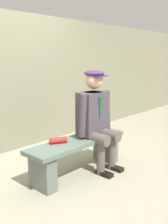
{
  "coord_description": "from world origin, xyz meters",
  "views": [
    {
      "loc": [
        2.34,
        2.25,
        1.51
      ],
      "look_at": [
        -0.12,
        0.0,
        0.81
      ],
      "focal_mm": 41.84,
      "sensor_mm": 36.0,
      "label": 1
    }
  ],
  "objects": [
    {
      "name": "stadium_wall",
      "position": [
        0.0,
        -1.52,
        1.11
      ],
      "size": [
        12.0,
        0.24,
        2.22
      ],
      "primitive_type": "cube",
      "color": "gray",
      "rests_on": "ground"
    },
    {
      "name": "rolled_magazine",
      "position": [
        0.27,
        -0.08,
        0.5
      ],
      "size": [
        0.23,
        0.16,
        0.08
      ],
      "primitive_type": "cylinder",
      "rotation": [
        0.0,
        1.57,
        -0.45
      ],
      "color": "#B21E1E",
      "rests_on": "bench"
    },
    {
      "name": "seated_man",
      "position": [
        -0.29,
        0.05,
        0.74
      ],
      "size": [
        0.6,
        0.55,
        1.35
      ],
      "color": "#443C46",
      "rests_on": "ground"
    },
    {
      "name": "ground_plane",
      "position": [
        0.0,
        0.0,
        0.0
      ],
      "size": [
        30.0,
        30.0,
        0.0
      ],
      "primitive_type": "plane",
      "color": "gray"
    },
    {
      "name": "bench",
      "position": [
        0.0,
        0.0,
        0.3
      ],
      "size": [
        1.49,
        0.4,
        0.46
      ],
      "color": "#56695D",
      "rests_on": "ground"
    }
  ]
}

